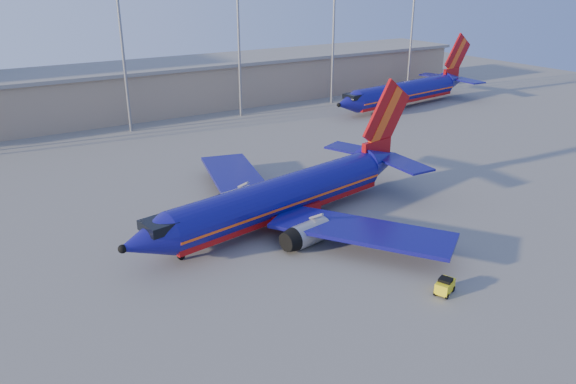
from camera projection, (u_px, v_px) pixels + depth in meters
The scene contains 6 objects.
ground at pixel (319, 226), 56.89m from camera, with size 220.00×220.00×0.00m, color slate.
terminal_building at pixel (188, 84), 106.05m from camera, with size 122.00×16.00×8.50m.
light_mast_row at pixel (182, 16), 89.26m from camera, with size 101.60×1.60×28.65m.
aircraft_main at pixel (287, 196), 57.26m from camera, with size 37.56×35.83×12.80m.
aircraft_second at pixel (407, 91), 106.29m from camera, with size 37.34×14.46×12.68m.
baggage_tug at pixel (445, 286), 44.77m from camera, with size 2.17×1.77×1.35m.
Camera 1 is at (-29.96, -42.20, 24.07)m, focal length 35.00 mm.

